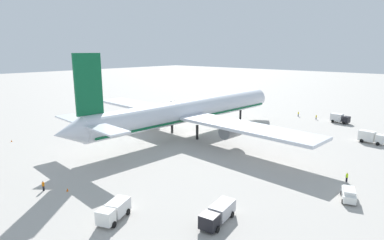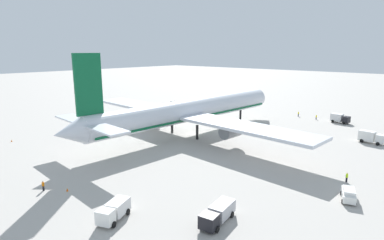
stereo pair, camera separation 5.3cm
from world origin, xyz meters
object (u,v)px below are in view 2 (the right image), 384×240
airliner (189,111)px  service_van (349,194)px  service_truck_4 (218,213)px  service_truck_5 (114,210)px  ground_worker_1 (298,114)px  ground_worker_0 (43,186)px  ground_worker_3 (347,177)px  service_truck_2 (340,118)px  service_truck_1 (371,137)px  baggage_cart_0 (172,102)px  traffic_cone_1 (12,141)px  ground_worker_2 (316,117)px  traffic_cone_0 (67,190)px

airliner → service_van: 47.50m
airliner → service_truck_4: (-31.64, -33.89, -5.37)m
service_truck_5 → ground_worker_1: service_truck_5 is taller
ground_worker_0 → ground_worker_3: bearing=-44.7°
service_truck_2 → service_truck_4: 75.51m
airliner → service_truck_2: bearing=-31.9°
service_truck_1 → service_truck_5: bearing=164.8°
airliner → service_truck_4: bearing=-133.0°
baggage_cart_0 → airliner: bearing=-130.0°
service_truck_5 → baggage_cart_0: service_truck_5 is taller
ground_worker_0 → service_truck_4: bearing=-67.8°
ground_worker_0 → traffic_cone_1: size_ratio=3.14×
ground_worker_0 → ground_worker_2: (86.73, -13.72, -0.05)m
ground_worker_3 → traffic_cone_1: (-30.31, 72.85, -0.64)m
service_truck_4 → ground_worker_1: bearing=15.5°
ground_worker_0 → service_truck_5: bearing=-81.6°
ground_worker_1 → ground_worker_0: bearing=175.4°
ground_worker_0 → traffic_cone_0: (2.54, -3.22, -0.60)m
ground_worker_1 → traffic_cone_1: 90.87m
ground_worker_0 → ground_worker_1: (87.65, -7.00, 0.01)m
airliner → traffic_cone_1: 46.96m
airliner → service_truck_2: airliner is taller
ground_worker_3 → service_truck_5: bearing=149.8°
service_truck_5 → ground_worker_0: service_truck_5 is taller
ground_worker_2 → traffic_cone_0: bearing=172.9°
traffic_cone_0 → ground_worker_1: bearing=-2.5°
airliner → service_truck_1: airliner is taller
baggage_cart_0 → ground_worker_2: bearing=-80.5°
traffic_cone_0 → traffic_cone_1: bearing=82.9°
ground_worker_1 → traffic_cone_1: ground_worker_1 is taller
service_truck_5 → traffic_cone_1: service_truck_5 is taller
service_truck_2 → service_truck_4: bearing=-174.8°
airliner → service_truck_4: airliner is taller
ground_worker_2 → ground_worker_3: (-49.05, -23.58, 0.09)m
airliner → service_truck_2: (43.56, -27.09, -5.14)m
airliner → service_truck_1: bearing=-58.7°
service_truck_4 → traffic_cone_1: size_ratio=13.17×
service_truck_2 → baggage_cart_0: size_ratio=1.75×
service_truck_1 → traffic_cone_0: size_ratio=10.99×
service_truck_4 → ground_worker_2: 76.60m
service_truck_5 → ground_worker_2: (84.26, 3.06, -0.55)m
service_truck_1 → ground_worker_0: size_ratio=3.50×
service_truck_1 → ground_worker_3: (-30.01, -2.77, -0.73)m
ground_worker_1 → ground_worker_2: ground_worker_1 is taller
service_van → ground_worker_0: size_ratio=2.94×
ground_worker_1 → traffic_cone_1: size_ratio=3.16×
service_truck_5 → service_truck_1: bearing=-15.2°
service_van → ground_worker_2: service_van is taller
baggage_cart_0 → ground_worker_3: bearing=-115.2°
service_truck_5 → ground_worker_0: bearing=98.4°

